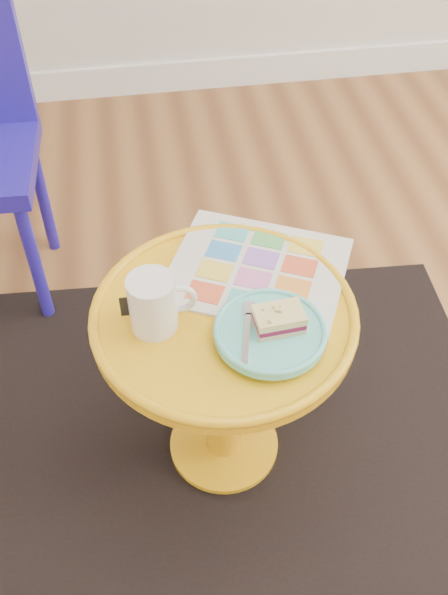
{
  "coord_description": "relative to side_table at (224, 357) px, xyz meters",
  "views": [
    {
      "loc": [
        -0.89,
        -0.47,
        1.36
      ],
      "look_at": [
        -0.76,
        0.33,
        0.5
      ],
      "focal_mm": 40.0,
      "sensor_mm": 36.0,
      "label": 1
    }
  ],
  "objects": [
    {
      "name": "room_walls",
      "position": [
        -0.23,
        0.66,
        -0.27
      ],
      "size": [
        4.0,
        4.0,
        4.0
      ],
      "color": "silver",
      "rests_on": "ground"
    },
    {
      "name": "rug",
      "position": [
        0.0,
        0.0,
        -0.33
      ],
      "size": [
        1.36,
        1.18,
        0.01
      ],
      "primitive_type": "cube",
      "rotation": [
        0.0,
        0.0,
        -0.06
      ],
      "color": "black",
      "rests_on": "ground"
    },
    {
      "name": "side_table",
      "position": [
        0.0,
        0.0,
        0.0
      ],
      "size": [
        0.49,
        0.49,
        0.46
      ],
      "color": "#EDA914",
      "rests_on": "ground"
    },
    {
      "name": "newspaper",
      "position": [
        0.08,
        0.1,
        0.13
      ],
      "size": [
        0.42,
        0.4,
        0.01
      ],
      "primitive_type": "cube",
      "rotation": [
        0.0,
        0.0,
        -0.45
      ],
      "color": "silver",
      "rests_on": "side_table"
    },
    {
      "name": "mug",
      "position": [
        -0.12,
        -0.01,
        0.19
      ],
      "size": [
        0.12,
        0.08,
        0.11
      ],
      "rotation": [
        0.0,
        0.0,
        -0.02
      ],
      "color": "white",
      "rests_on": "side_table"
    },
    {
      "name": "plate",
      "position": [
        0.07,
        -0.08,
        0.15
      ],
      "size": [
        0.2,
        0.2,
        0.02
      ],
      "color": "#62CFC5",
      "rests_on": "newspaper"
    },
    {
      "name": "cake_slice",
      "position": [
        0.08,
        -0.07,
        0.18
      ],
      "size": [
        0.09,
        0.06,
        0.04
      ],
      "rotation": [
        0.0,
        0.0,
        0.08
      ],
      "color": "#D3BC8C",
      "rests_on": "plate"
    },
    {
      "name": "fork",
      "position": [
        0.03,
        -0.07,
        0.16
      ],
      "size": [
        0.05,
        0.14,
        0.0
      ],
      "rotation": [
        0.0,
        0.0,
        -0.25
      ],
      "color": "silver",
      "rests_on": "plate"
    }
  ]
}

